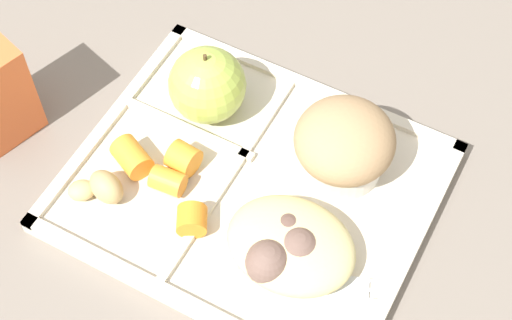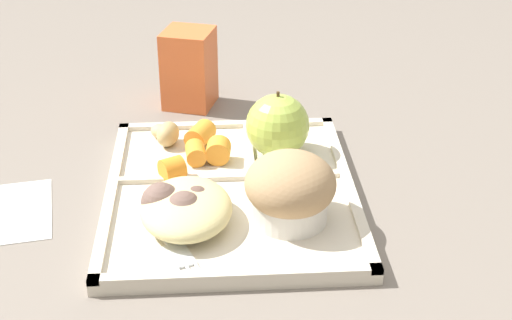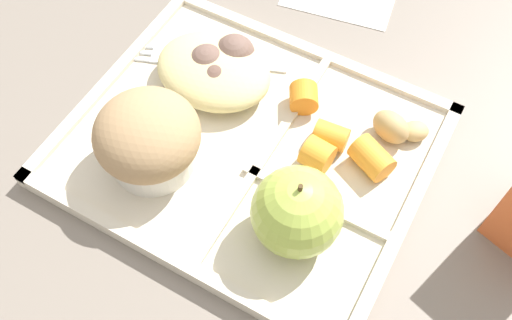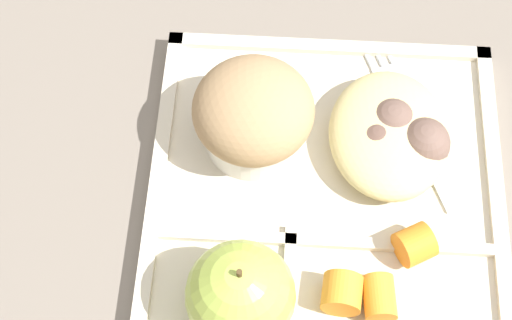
{
  "view_description": "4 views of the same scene",
  "coord_description": "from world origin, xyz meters",
  "px_view_note": "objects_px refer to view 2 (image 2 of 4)",
  "views": [
    {
      "loc": [
        0.18,
        -0.33,
        0.62
      ],
      "look_at": [
        0.0,
        0.0,
        0.05
      ],
      "focal_mm": 56.99,
      "sensor_mm": 36.0,
      "label": 1
    },
    {
      "loc": [
        0.68,
        -0.02,
        0.42
      ],
      "look_at": [
        -0.02,
        0.03,
        0.04
      ],
      "focal_mm": 53.41,
      "sensor_mm": 36.0,
      "label": 2
    },
    {
      "loc": [
        -0.14,
        0.24,
        0.43
      ],
      "look_at": [
        -0.02,
        0.03,
        0.04
      ],
      "focal_mm": 40.01,
      "sensor_mm": 36.0,
      "label": 3
    },
    {
      "loc": [
        -0.25,
        0.04,
        0.55
      ],
      "look_at": [
        0.03,
        0.05,
        0.04
      ],
      "focal_mm": 57.56,
      "sensor_mm": 36.0,
      "label": 4
    }
  ],
  "objects_px": {
    "green_apple": "(278,126)",
    "plastic_fork": "(169,238)",
    "bran_muffin": "(290,189)",
    "lunch_tray": "(231,193)",
    "milk_carton": "(189,68)"
  },
  "relations": [
    {
      "from": "lunch_tray",
      "to": "plastic_fork",
      "type": "xyz_separation_m",
      "value": [
        0.09,
        -0.06,
        0.01
      ]
    },
    {
      "from": "green_apple",
      "to": "bran_muffin",
      "type": "height_order",
      "value": "green_apple"
    },
    {
      "from": "lunch_tray",
      "to": "plastic_fork",
      "type": "height_order",
      "value": "lunch_tray"
    },
    {
      "from": "green_apple",
      "to": "plastic_fork",
      "type": "xyz_separation_m",
      "value": [
        0.16,
        -0.12,
        -0.03
      ]
    },
    {
      "from": "lunch_tray",
      "to": "green_apple",
      "type": "distance_m",
      "value": 0.1
    },
    {
      "from": "lunch_tray",
      "to": "bran_muffin",
      "type": "height_order",
      "value": "bran_muffin"
    },
    {
      "from": "lunch_tray",
      "to": "plastic_fork",
      "type": "bearing_deg",
      "value": -34.6
    },
    {
      "from": "bran_muffin",
      "to": "plastic_fork",
      "type": "relative_size",
      "value": 0.6
    },
    {
      "from": "plastic_fork",
      "to": "lunch_tray",
      "type": "bearing_deg",
      "value": 145.4
    },
    {
      "from": "green_apple",
      "to": "plastic_fork",
      "type": "distance_m",
      "value": 0.2
    },
    {
      "from": "plastic_fork",
      "to": "milk_carton",
      "type": "bearing_deg",
      "value": 177.2
    },
    {
      "from": "plastic_fork",
      "to": "milk_carton",
      "type": "xyz_separation_m",
      "value": [
        -0.33,
        0.02,
        0.04
      ]
    },
    {
      "from": "green_apple",
      "to": "bran_muffin",
      "type": "xyz_separation_m",
      "value": [
        0.14,
        0.0,
        -0.0
      ]
    },
    {
      "from": "bran_muffin",
      "to": "lunch_tray",
      "type": "bearing_deg",
      "value": -138.32
    },
    {
      "from": "lunch_tray",
      "to": "bran_muffin",
      "type": "distance_m",
      "value": 0.09
    }
  ]
}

